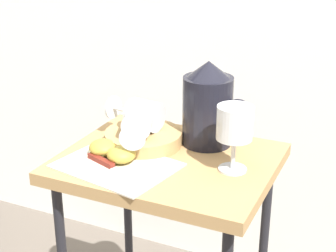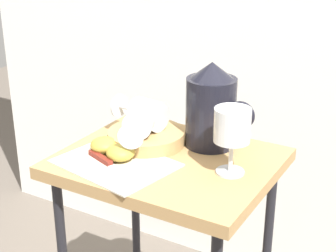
# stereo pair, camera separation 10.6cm
# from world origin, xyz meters

# --- Properties ---
(table) EXTENTS (0.50, 0.41, 0.73)m
(table) POSITION_xyz_m (0.00, 0.00, 0.64)
(table) COLOR #AD8451
(table) RESTS_ON ground_plane
(linen_napkin) EXTENTS (0.29, 0.24, 0.00)m
(linen_napkin) POSITION_xyz_m (-0.09, -0.09, 0.73)
(linen_napkin) COLOR beige
(linen_napkin) RESTS_ON table
(basket_tray) EXTENTS (0.19, 0.19, 0.03)m
(basket_tray) POSITION_xyz_m (-0.09, 0.04, 0.75)
(basket_tray) COLOR tan
(basket_tray) RESTS_ON table
(pitcher) EXTENTS (0.18, 0.12, 0.21)m
(pitcher) POSITION_xyz_m (0.05, 0.12, 0.82)
(pitcher) COLOR black
(pitcher) RESTS_ON table
(wine_glass_upright) EXTENTS (0.08, 0.08, 0.15)m
(wine_glass_upright) POSITION_xyz_m (0.16, 0.00, 0.84)
(wine_glass_upright) COLOR silver
(wine_glass_upright) RESTS_ON table
(wine_glass_tipped_near) EXTENTS (0.11, 0.16, 0.07)m
(wine_glass_tipped_near) POSITION_xyz_m (-0.09, 0.01, 0.80)
(wine_glass_tipped_near) COLOR silver
(wine_glass_tipped_near) RESTS_ON basket_tray
(wine_glass_tipped_far) EXTENTS (0.15, 0.09, 0.08)m
(wine_glass_tipped_far) POSITION_xyz_m (-0.10, 0.06, 0.80)
(wine_glass_tipped_far) COLOR silver
(wine_glass_tipped_far) RESTS_ON basket_tray
(apple_half_left) EXTENTS (0.07, 0.07, 0.04)m
(apple_half_left) POSITION_xyz_m (-0.14, -0.06, 0.75)
(apple_half_left) COLOR #B29938
(apple_half_left) RESTS_ON linen_napkin
(apple_half_right) EXTENTS (0.07, 0.07, 0.04)m
(apple_half_right) POSITION_xyz_m (-0.08, -0.07, 0.75)
(apple_half_right) COLOR #B29938
(apple_half_right) RESTS_ON linen_napkin
(knife) EXTENTS (0.20, 0.09, 0.01)m
(knife) POSITION_xyz_m (-0.10, -0.11, 0.74)
(knife) COLOR silver
(knife) RESTS_ON linen_napkin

